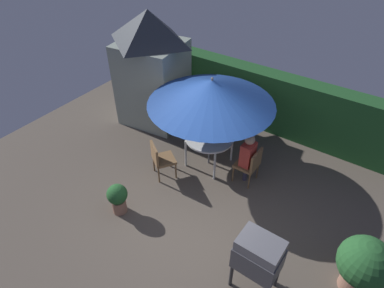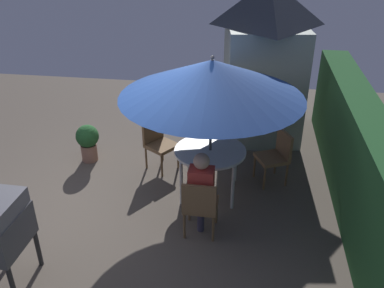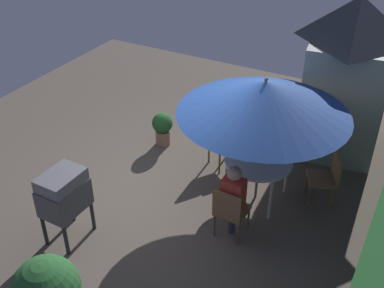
# 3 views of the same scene
# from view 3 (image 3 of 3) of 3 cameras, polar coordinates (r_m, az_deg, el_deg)

# --- Properties ---
(ground_plane) EXTENTS (11.00, 11.00, 0.00)m
(ground_plane) POSITION_cam_3_polar(r_m,az_deg,el_deg) (8.47, -1.67, -5.49)
(ground_plane) COLOR brown
(garden_shed) EXTENTS (1.87, 1.73, 3.03)m
(garden_shed) POSITION_cam_3_polar(r_m,az_deg,el_deg) (9.33, 18.13, 7.80)
(garden_shed) COLOR gray
(garden_shed) RESTS_ON ground
(patio_table) EXTENTS (1.12, 1.12, 0.78)m
(patio_table) POSITION_cam_3_polar(r_m,az_deg,el_deg) (7.94, 7.96, -2.38)
(patio_table) COLOR white
(patio_table) RESTS_ON ground
(patio_umbrella) EXTENTS (2.71, 2.71, 2.28)m
(patio_umbrella) POSITION_cam_3_polar(r_m,az_deg,el_deg) (7.31, 8.69, 5.52)
(patio_umbrella) COLOR #4C4C51
(patio_umbrella) RESTS_ON ground
(bbq_grill) EXTENTS (0.71, 0.52, 1.20)m
(bbq_grill) POSITION_cam_3_polar(r_m,az_deg,el_deg) (7.28, -15.16, -5.78)
(bbq_grill) COLOR #47474C
(bbq_grill) RESTS_ON ground
(chair_near_shed) EXTENTS (0.47, 0.47, 0.90)m
(chair_near_shed) POSITION_cam_3_polar(r_m,az_deg,el_deg) (7.28, 4.58, -7.86)
(chair_near_shed) COLOR olive
(chair_near_shed) RESTS_ON ground
(chair_far_side) EXTENTS (0.61, 0.62, 0.90)m
(chair_far_side) POSITION_cam_3_polar(r_m,az_deg,el_deg) (8.24, 15.98, -3.68)
(chair_far_side) COLOR olive
(chair_far_side) RESTS_ON ground
(chair_toward_hedge) EXTENTS (0.64, 0.64, 0.90)m
(chair_toward_hedge) POSITION_cam_3_polar(r_m,az_deg,el_deg) (8.86, 3.57, 0.53)
(chair_toward_hedge) COLOR olive
(chair_toward_hedge) RESTS_ON ground
(potted_plant_by_shed) EXTENTS (0.41, 0.41, 0.70)m
(potted_plant_by_shed) POSITION_cam_3_polar(r_m,az_deg,el_deg) (9.48, -3.56, 2.06)
(potted_plant_by_shed) COLOR #936651
(potted_plant_by_shed) RESTS_ON ground
(person_in_red) EXTENTS (0.25, 0.34, 1.26)m
(person_in_red) POSITION_cam_3_polar(r_m,az_deg,el_deg) (7.17, 4.97, -5.88)
(person_in_red) COLOR #CC3D33
(person_in_red) RESTS_ON ground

